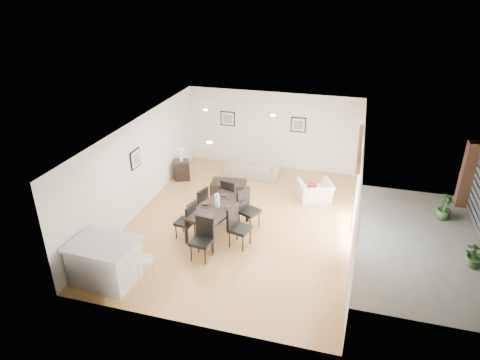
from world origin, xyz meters
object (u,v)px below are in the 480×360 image
(armchair, at_px, (315,192))
(dining_chair_efar, at_px, (247,206))
(kitchen_island, at_px, (105,261))
(dining_chair_wfar, at_px, (200,203))
(dining_table, at_px, (217,209))
(side_table, at_px, (182,170))
(dining_chair_enear, at_px, (237,224))
(dining_chair_foot, at_px, (230,194))
(bar_stool, at_px, (145,263))
(sofa, at_px, (253,169))
(coffee_table, at_px, (228,188))
(dining_chair_wnear, at_px, (187,219))
(dining_chair_head, at_px, (203,236))

(armchair, distance_m, dining_chair_efar, 2.55)
(kitchen_island, bearing_deg, dining_chair_wfar, 72.82)
(armchair, bearing_deg, dining_table, 23.94)
(dining_chair_efar, relative_size, side_table, 1.68)
(dining_chair_enear, height_order, dining_chair_efar, dining_chair_enear)
(dining_chair_foot, height_order, bar_stool, dining_chair_foot)
(dining_table, height_order, dining_chair_enear, dining_chair_enear)
(sofa, relative_size, bar_stool, 2.39)
(armchair, xyz_separation_m, dining_chair_efar, (-1.62, -1.95, 0.29))
(side_table, bearing_deg, bar_stool, -75.35)
(armchair, bearing_deg, coffee_table, -17.18)
(dining_chair_enear, bearing_deg, sofa, 22.39)
(dining_chair_efar, bearing_deg, kitchen_island, 166.52)
(dining_chair_wnear, bearing_deg, dining_chair_enear, 100.86)
(dining_table, xyz_separation_m, dining_chair_efar, (0.65, 0.50, -0.09))
(dining_chair_wfar, relative_size, kitchen_island, 0.67)
(dining_chair_foot, height_order, side_table, dining_chair_foot)
(dining_chair_efar, distance_m, bar_stool, 3.39)
(side_table, bearing_deg, dining_chair_wnear, -65.03)
(dining_chair_foot, bearing_deg, dining_table, 101.93)
(armchair, bearing_deg, dining_chair_wnear, 21.77)
(coffee_table, xyz_separation_m, side_table, (-1.82, 0.65, 0.11))
(sofa, xyz_separation_m, dining_chair_wnear, (-0.70, -4.11, 0.28))
(bar_stool, bearing_deg, dining_chair_head, 60.98)
(side_table, bearing_deg, coffee_table, -19.75)
(dining_chair_foot, bearing_deg, dining_chair_efar, 147.18)
(dining_chair_foot, height_order, coffee_table, dining_chair_foot)
(armchair, relative_size, dining_chair_wfar, 0.98)
(kitchen_island, distance_m, bar_stool, 1.00)
(dining_chair_head, distance_m, coffee_table, 3.36)
(sofa, xyz_separation_m, dining_chair_efar, (0.61, -3.13, 0.33))
(dining_chair_enear, bearing_deg, dining_chair_wnear, 105.50)
(dining_chair_efar, distance_m, coffee_table, 2.00)
(sofa, relative_size, dining_chair_enear, 1.70)
(coffee_table, bearing_deg, dining_chair_foot, -78.39)
(coffee_table, bearing_deg, sofa, 66.79)
(dining_table, height_order, side_table, dining_table)
(sofa, distance_m, side_table, 2.37)
(dining_chair_enear, height_order, dining_chair_head, dining_chair_enear)
(dining_chair_wfar, bearing_deg, side_table, -129.82)
(dining_chair_enear, height_order, bar_stool, dining_chair_enear)
(dining_table, bearing_deg, dining_chair_efar, 51.80)
(dining_chair_foot, bearing_deg, side_table, -26.53)
(armchair, height_order, coffee_table, armchair)
(dining_chair_wnear, relative_size, dining_chair_foot, 0.99)
(dining_chair_wfar, bearing_deg, dining_chair_enear, 73.60)
(dining_table, distance_m, coffee_table, 2.25)
(dining_chair_foot, relative_size, kitchen_island, 0.68)
(dining_table, height_order, dining_chair_wfar, dining_chair_wfar)
(dining_chair_wfar, xyz_separation_m, bar_stool, (-0.12, -3.01, 0.11))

